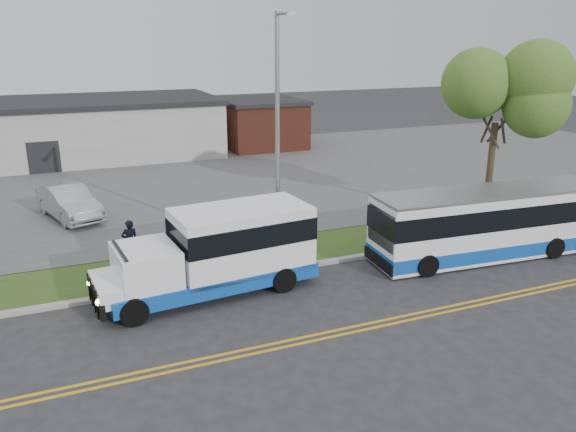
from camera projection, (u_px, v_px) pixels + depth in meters
name	position (u px, v px, depth m)	size (l,w,h in m)	color
ground	(228.00, 293.00, 19.94)	(140.00, 140.00, 0.00)	#28282B
lane_line_north	(266.00, 345.00, 16.55)	(70.00, 0.12, 0.01)	gold
lane_line_south	(269.00, 350.00, 16.28)	(70.00, 0.12, 0.01)	gold
curb	(220.00, 279.00, 20.89)	(80.00, 0.30, 0.15)	#9E9B93
verge	(208.00, 263.00, 22.48)	(80.00, 3.30, 0.10)	#344B19
parking_lot	(150.00, 183.00, 34.91)	(80.00, 25.00, 0.10)	#4C4C4F
commercial_building	(42.00, 131.00, 40.89)	(25.40, 10.40, 4.35)	#9E9E99
brick_wing	(260.00, 123.00, 46.06)	(6.30, 7.30, 3.90)	brown
tree_east	(499.00, 94.00, 25.77)	(5.20, 5.20, 8.33)	#33271B
streetlight_near	(278.00, 130.00, 21.84)	(0.35, 1.53, 9.50)	gray
shuttle_bus	(222.00, 248.00, 19.75)	(7.93, 3.23, 2.97)	#0F4AA9
transit_bus	(491.00, 223.00, 22.97)	(10.31, 3.04, 2.82)	white
pedestrian	(130.00, 241.00, 22.15)	(0.65, 0.42, 1.77)	black
parked_car_a	(69.00, 202.00, 27.65)	(1.71, 4.90, 1.62)	#9FA2A6
grocery_bag_left	(125.00, 262.00, 22.04)	(0.32, 0.32, 0.32)	white
grocery_bag_right	(138.00, 255.00, 22.70)	(0.32, 0.32, 0.32)	white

